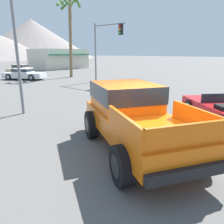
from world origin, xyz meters
name	(u,v)px	position (x,y,z in m)	size (l,w,h in m)	color
ground_plane	(148,150)	(0.00, 0.00, 0.00)	(320.00, 320.00, 0.00)	#5B5956
orange_pickup_truck	(132,113)	(-0.10, 0.56, 1.11)	(4.29, 5.45, 1.94)	orange
red_convertible_car	(222,110)	(4.88, -0.70, 0.44)	(4.27, 4.48, 1.09)	red
parked_car_tan	(20,69)	(9.41, 27.49, 0.64)	(4.48, 3.86, 1.26)	tan
parked_car_white	(24,74)	(6.41, 20.47, 0.62)	(3.82, 4.77, 1.21)	white
traffic_light_main	(106,41)	(10.32, 11.53, 3.93)	(0.38, 3.79, 5.62)	slate
street_lamp_post	(12,4)	(-0.53, 6.90, 4.95)	(0.90, 0.24, 8.32)	slate
palm_tree_tall	(69,17)	(11.44, 18.37, 6.88)	(2.99, 3.16, 9.29)	brown
storefront_building	(59,59)	(19.43, 32.36, 1.77)	(9.32, 7.08, 3.54)	beige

